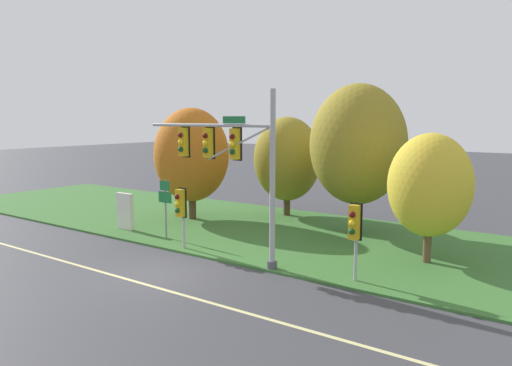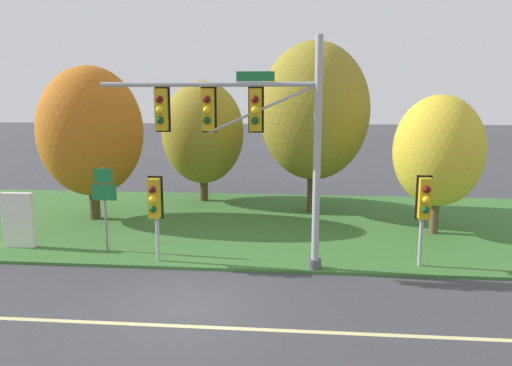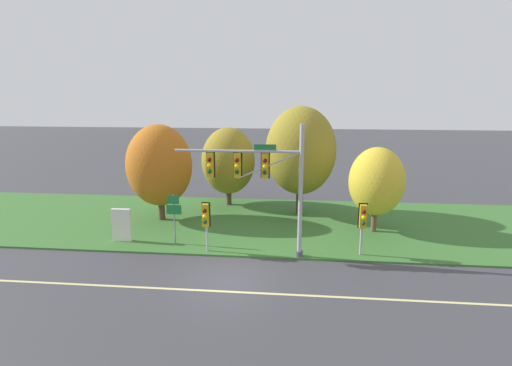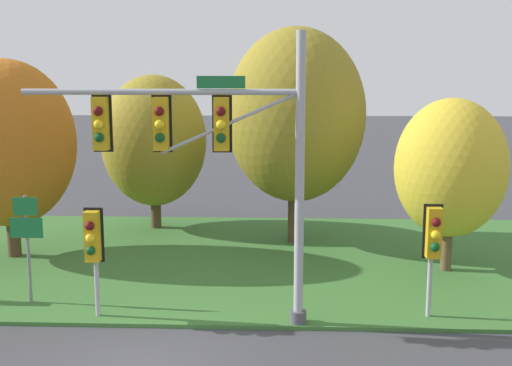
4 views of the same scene
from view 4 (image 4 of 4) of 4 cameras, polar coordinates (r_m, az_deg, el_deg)
grass_verge at (r=21.19m, az=-5.67°, el=-6.64°), size 48.00×11.50×0.10m
traffic_signal_mast at (r=14.80m, az=-3.84°, el=3.21°), size 6.60×0.49×6.86m
pedestrian_signal_near_kerb at (r=15.92m, az=15.49°, el=-4.79°), size 0.46×0.55×2.83m
pedestrian_signal_further_along at (r=15.90m, az=-14.29°, el=-5.07°), size 0.46×0.55×2.73m
route_sign_post at (r=17.52m, az=-19.70°, el=-4.19°), size 0.85×0.08×2.84m
tree_nearest_road at (r=21.92m, az=-21.20°, el=3.28°), size 4.27×4.27×6.37m
tree_left_of_mast at (r=24.68m, az=-9.05°, el=3.71°), size 3.98×3.98×5.86m
tree_behind_signpost at (r=22.23m, az=3.55°, el=6.00°), size 4.80×4.80×7.48m
tree_mid_verge at (r=19.85m, az=16.91°, el=1.27°), size 3.30×3.30×5.21m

